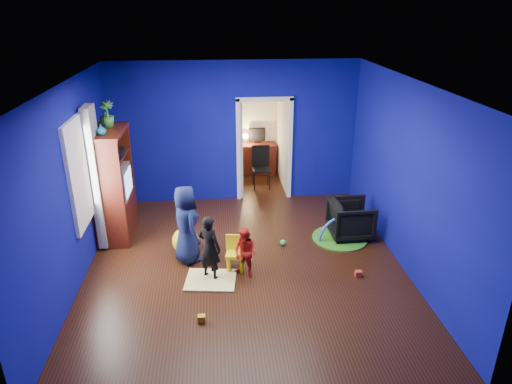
{
  "coord_description": "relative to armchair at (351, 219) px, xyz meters",
  "views": [
    {
      "loc": [
        -0.41,
        -6.29,
        3.95
      ],
      "look_at": [
        0.21,
        0.4,
        1.12
      ],
      "focal_mm": 32.0,
      "sensor_mm": 36.0,
      "label": 1
    }
  ],
  "objects": [
    {
      "name": "floor",
      "position": [
        -1.96,
        -0.86,
        -0.34
      ],
      "size": [
        5.0,
        5.5,
        0.01
      ],
      "primitive_type": "cube",
      "color": "black",
      "rests_on": "ground"
    },
    {
      "name": "alcove",
      "position": [
        -1.36,
        2.77,
        0.91
      ],
      "size": [
        1.0,
        1.75,
        2.5
      ],
      "primitive_type": null,
      "color": "silver",
      "rests_on": "floor"
    },
    {
      "name": "potted_plant",
      "position": [
        -4.18,
        0.66,
        1.84
      ],
      "size": [
        0.27,
        0.27,
        0.43
      ],
      "primitive_type": "imported",
      "rotation": [
        0.0,
        0.0,
        -0.12
      ],
      "color": "#348630",
      "rests_on": "tv_armoire"
    },
    {
      "name": "curtain",
      "position": [
        -4.33,
        0.04,
        0.91
      ],
      "size": [
        0.14,
        0.42,
        2.4
      ],
      "primitive_type": "cube",
      "color": "slate",
      "rests_on": "floor"
    },
    {
      "name": "doorway",
      "position": [
        -1.36,
        1.89,
        0.71
      ],
      "size": [
        1.16,
        0.1,
        2.1
      ],
      "primitive_type": "cube",
      "color": "white",
      "rests_on": "floor"
    },
    {
      "name": "tv_armoire",
      "position": [
        -4.18,
        0.44,
        0.64
      ],
      "size": [
        0.58,
        1.14,
        1.96
      ],
      "primitive_type": "cube",
      "color": "#3A1109",
      "rests_on": "floor"
    },
    {
      "name": "toddler_red",
      "position": [
        -1.98,
        -1.12,
        0.06
      ],
      "size": [
        0.49,
        0.47,
        0.8
      ],
      "primitive_type": "imported",
      "rotation": [
        0.0,
        0.0,
        -0.61
      ],
      "color": "red",
      "rests_on": "floor"
    },
    {
      "name": "desk_lamp",
      "position": [
        -1.64,
        3.46,
        0.59
      ],
      "size": [
        0.14,
        0.14,
        0.14
      ],
      "primitive_type": "sphere",
      "color": "#FFD88C",
      "rests_on": "study_desk"
    },
    {
      "name": "armchair",
      "position": [
        0.0,
        0.0,
        0.0
      ],
      "size": [
        0.75,
        0.73,
        0.67
      ],
      "primitive_type": "imported",
      "rotation": [
        0.0,
        0.0,
        1.58
      ],
      "color": "black",
      "rests_on": "floor"
    },
    {
      "name": "yellow_blanket",
      "position": [
        -2.51,
        -1.23,
        -0.32
      ],
      "size": [
        0.82,
        0.69,
        0.03
      ],
      "primitive_type": "cube",
      "rotation": [
        0.0,
        0.0,
        -0.13
      ],
      "color": "#F2E07A",
      "rests_on": "floor"
    },
    {
      "name": "ceiling",
      "position": [
        -1.96,
        -0.86,
        2.56
      ],
      "size": [
        5.0,
        5.5,
        0.01
      ],
      "primitive_type": "cube",
      "color": "white",
      "rests_on": "wall_back"
    },
    {
      "name": "play_mat",
      "position": [
        -0.21,
        -0.1,
        -0.32
      ],
      "size": [
        0.98,
        0.98,
        0.03
      ],
      "primitive_type": "cylinder",
      "color": "green",
      "rests_on": "floor"
    },
    {
      "name": "vase",
      "position": [
        -4.18,
        0.14,
        1.71
      ],
      "size": [
        0.2,
        0.2,
        0.17
      ],
      "primitive_type": "imported",
      "rotation": [
        0.0,
        0.0,
        -0.26
      ],
      "color": "#0D5B6B",
      "rests_on": "tv_armoire"
    },
    {
      "name": "crt_tv",
      "position": [
        -4.14,
        0.44,
        0.68
      ],
      "size": [
        0.46,
        0.7,
        0.54
      ],
      "primitive_type": "cube",
      "color": "silver",
      "rests_on": "tv_armoire"
    },
    {
      "name": "study_desk",
      "position": [
        -1.36,
        3.4,
        0.04
      ],
      "size": [
        0.88,
        0.44,
        0.75
      ],
      "primitive_type": "cube",
      "color": "#3D140A",
      "rests_on": "floor"
    },
    {
      "name": "toy_3",
      "position": [
        -1.26,
        -0.24,
        -0.28
      ],
      "size": [
        0.11,
        0.11,
        0.11
      ],
      "primitive_type": "sphere",
      "color": "green",
      "rests_on": "floor"
    },
    {
      "name": "window_left",
      "position": [
        -4.44,
        -0.51,
        1.21
      ],
      "size": [
        0.03,
        0.95,
        1.55
      ],
      "primitive_type": "cube",
      "color": "white",
      "rests_on": "wall_left"
    },
    {
      "name": "child_black",
      "position": [
        -2.51,
        -1.13,
        0.19
      ],
      "size": [
        0.46,
        0.43,
        1.05
      ],
      "primitive_type": "imported",
      "rotation": [
        0.0,
        0.0,
        2.53
      ],
      "color": "black",
      "rests_on": "floor"
    },
    {
      "name": "toy_2",
      "position": [
        -2.64,
        -2.18,
        -0.29
      ],
      "size": [
        0.1,
        0.08,
        0.1
      ],
      "primitive_type": "cube",
      "color": "orange",
      "rests_on": "floor"
    },
    {
      "name": "wall_left",
      "position": [
        -4.46,
        -0.86,
        1.11
      ],
      "size": [
        0.02,
        5.5,
        2.9
      ],
      "primitive_type": "cube",
      "color": "#0A0B78",
      "rests_on": "floor"
    },
    {
      "name": "toy_0",
      "position": [
        -0.24,
        -1.32,
        -0.29
      ],
      "size": [
        0.1,
        0.08,
        0.1
      ],
      "primitive_type": "cube",
      "color": "red",
      "rests_on": "floor"
    },
    {
      "name": "desk_monitor",
      "position": [
        -1.36,
        3.52,
        0.61
      ],
      "size": [
        0.4,
        0.05,
        0.32
      ],
      "primitive_type": "cube",
      "color": "black",
      "rests_on": "study_desk"
    },
    {
      "name": "hopper_ball",
      "position": [
        -2.93,
        -0.33,
        -0.11
      ],
      "size": [
        0.45,
        0.45,
        0.45
      ],
      "primitive_type": "sphere",
      "color": "yellow",
      "rests_on": "floor"
    },
    {
      "name": "child_navy",
      "position": [
        -2.88,
        -0.58,
        0.31
      ],
      "size": [
        0.64,
        0.75,
        1.3
      ],
      "primitive_type": "imported",
      "rotation": [
        0.0,
        0.0,
        2.01
      ],
      "color": "#0F133A",
      "rests_on": "floor"
    },
    {
      "name": "folding_chair",
      "position": [
        -1.36,
        2.44,
        0.12
      ],
      "size": [
        0.4,
        0.4,
        0.92
      ],
      "primitive_type": "cube",
      "color": "black",
      "rests_on": "floor"
    },
    {
      "name": "wall_front",
      "position": [
        -1.96,
        -3.61,
        1.11
      ],
      "size": [
        5.0,
        0.02,
        2.9
      ],
      "primitive_type": "cube",
      "color": "#0A0B78",
      "rests_on": "floor"
    },
    {
      "name": "wall_back",
      "position": [
        -1.96,
        1.89,
        1.11
      ],
      "size": [
        5.0,
        0.02,
        2.9
      ],
      "primitive_type": "cube",
      "color": "#0A0B78",
      "rests_on": "floor"
    },
    {
      "name": "book_shelf",
      "position": [
        -1.36,
        3.51,
        1.68
      ],
      "size": [
        0.88,
        0.24,
        0.04
      ],
      "primitive_type": "cube",
      "color": "white",
      "rests_on": "study_desk"
    },
    {
      "name": "toy_arch",
      "position": [
        -0.21,
        -0.1,
        -0.32
      ],
      "size": [
        0.86,
        0.27,
        0.87
      ],
      "primitive_type": "torus",
      "rotation": [
        1.57,
        0.0,
        0.26
      ],
      "color": "#3F8CD8",
      "rests_on": "floor"
    },
    {
      "name": "kid_chair",
      "position": [
        -2.13,
        -0.92,
        -0.09
      ],
      "size": [
        0.32,
        0.32,
        0.5
      ],
      "primitive_type": "cube",
      "rotation": [
        0.0,
        0.0,
        -0.15
      ],
      "color": "yellow",
      "rests_on": "floor"
    },
    {
      "name": "toy_1",
      "position": [
        -0.24,
        0.17,
        -0.28
      ],
      "size": [
        0.11,
        0.11,
        0.11
      ],
      "primitive_type": "sphere",
      "color": "blue",
      "rests_on": "floor"
    },
    {
      "name": "wall_right",
      "position": [
        0.54,
        -0.86,
        1.11
      ],
      "size": [
        0.02,
        5.5,
        2.9
      ],
      "primitive_type": "cube",
      "color": "#0A0B78",
      "rests_on": "floor"
    }
  ]
}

